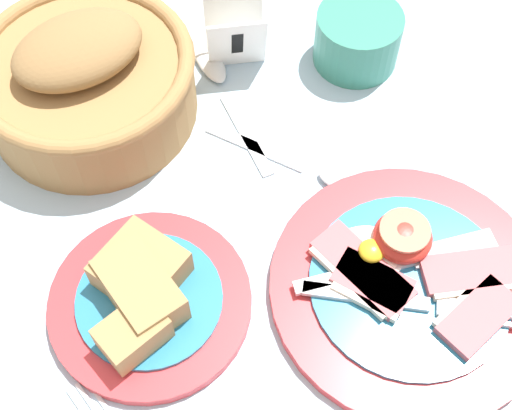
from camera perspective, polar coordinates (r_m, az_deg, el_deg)
name	(u,v)px	position (r m, az deg, el deg)	size (l,w,h in m)	color
ground_plane	(282,312)	(0.62, 2.09, -8.57)	(3.00, 3.00, 0.00)	#A3BCD1
breakfast_plate	(408,282)	(0.63, 12.06, -6.02)	(0.24, 0.24, 0.04)	red
bread_plate	(146,297)	(0.61, -8.82, -7.30)	(0.17, 0.17, 0.05)	red
sugar_cup	(358,37)	(0.77, 8.14, 13.17)	(0.09, 0.09, 0.06)	#337F6B
bread_basket	(86,79)	(0.72, -13.42, 9.78)	(0.21, 0.21, 0.11)	olive
number_card	(236,36)	(0.75, -1.63, 13.36)	(0.06, 0.05, 0.07)	white
teaspoon_by_saucer	(326,175)	(0.69, 5.66, 2.38)	(0.16, 0.14, 0.01)	silver
teaspoon_near_cup	(217,78)	(0.76, -3.16, 10.08)	(0.05, 0.19, 0.01)	silver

